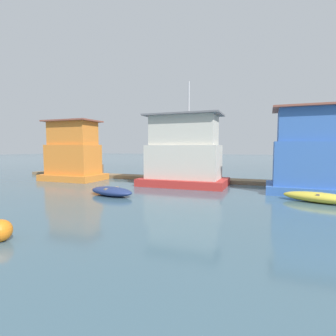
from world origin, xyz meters
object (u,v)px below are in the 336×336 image
object	(u,v)px
houseboat_blue	(315,155)
dinghy_yellow	(319,198)
houseboat_orange	(73,154)
mooring_post_far_right	(102,171)
houseboat_red	(184,155)
buoy_orange	(1,230)
dinghy_navy	(111,191)
mooring_post_far_left	(279,177)

from	to	relation	value
houseboat_blue	dinghy_yellow	xyz separation A→B (m)	(-0.20, -3.15, -2.20)
houseboat_orange	houseboat_blue	world-z (taller)	houseboat_blue
houseboat_blue	mooring_post_far_right	world-z (taller)	houseboat_blue
houseboat_red	houseboat_blue	xyz separation A→B (m)	(8.83, -0.46, 0.09)
mooring_post_far_right	houseboat_blue	bearing A→B (deg)	-7.06
houseboat_red	houseboat_blue	distance (m)	8.84
houseboat_blue	buoy_orange	world-z (taller)	houseboat_blue
dinghy_navy	houseboat_blue	bearing A→B (deg)	24.49
houseboat_blue	buoy_orange	distance (m)	16.97
houseboat_red	dinghy_yellow	distance (m)	9.59
houseboat_red	mooring_post_far_left	bearing A→B (deg)	13.85
dinghy_yellow	buoy_orange	distance (m)	14.37
houseboat_red	dinghy_navy	world-z (taller)	houseboat_red
houseboat_blue	houseboat_red	bearing A→B (deg)	176.99
houseboat_orange	houseboat_blue	bearing A→B (deg)	-0.56
houseboat_red	buoy_orange	xyz separation A→B (m)	(-1.66, -13.64, -2.04)
houseboat_orange	mooring_post_far_right	bearing A→B (deg)	49.51
dinghy_navy	mooring_post_far_right	world-z (taller)	mooring_post_far_right
dinghy_navy	houseboat_orange	bearing A→B (deg)	143.88
dinghy_navy	dinghy_yellow	size ratio (longest dim) A/B	0.89
buoy_orange	houseboat_blue	bearing A→B (deg)	51.48
buoy_orange	mooring_post_far_right	bearing A→B (deg)	114.32
dinghy_yellow	mooring_post_far_left	distance (m)	5.61
houseboat_red	mooring_post_far_left	xyz separation A→B (m)	(6.86, 1.69, -1.67)
houseboat_orange	buoy_orange	bearing A→B (deg)	-57.20
houseboat_orange	mooring_post_far_left	xyz separation A→B (m)	(17.13, 1.97, -1.66)
houseboat_red	mooring_post_far_right	world-z (taller)	houseboat_red
dinghy_navy	dinghy_yellow	xyz separation A→B (m)	(11.40, 2.13, 0.01)
houseboat_red	buoy_orange	bearing A→B (deg)	-96.93
buoy_orange	mooring_post_far_left	bearing A→B (deg)	60.93
dinghy_yellow	houseboat_blue	bearing A→B (deg)	86.43
dinghy_yellow	mooring_post_far_left	xyz separation A→B (m)	(-1.77, 5.31, 0.43)
houseboat_blue	mooring_post_far_right	bearing A→B (deg)	172.94
mooring_post_far_left	houseboat_blue	bearing A→B (deg)	-47.64
houseboat_orange	houseboat_red	distance (m)	10.27
dinghy_navy	mooring_post_far_right	size ratio (longest dim) A/B	2.52
houseboat_blue	mooring_post_far_right	size ratio (longest dim) A/B	4.30
houseboat_red	dinghy_navy	xyz separation A→B (m)	(-2.77, -5.75, -2.11)
houseboat_orange	mooring_post_far_right	distance (m)	3.10
dinghy_yellow	houseboat_orange	bearing A→B (deg)	169.99
houseboat_orange	buoy_orange	size ratio (longest dim) A/B	7.74
houseboat_orange	houseboat_red	world-z (taller)	houseboat_red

